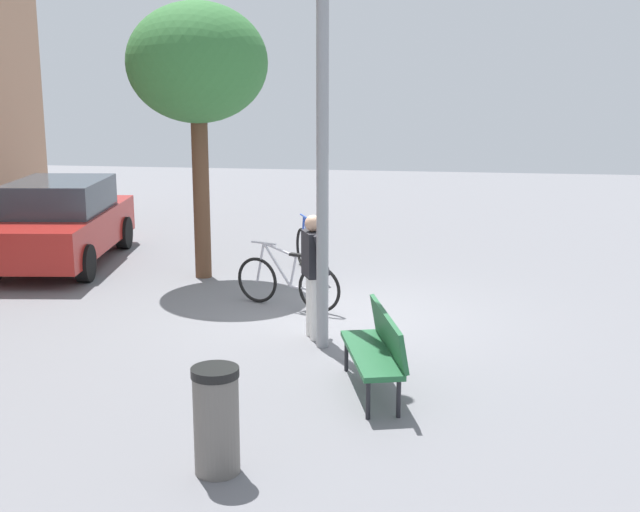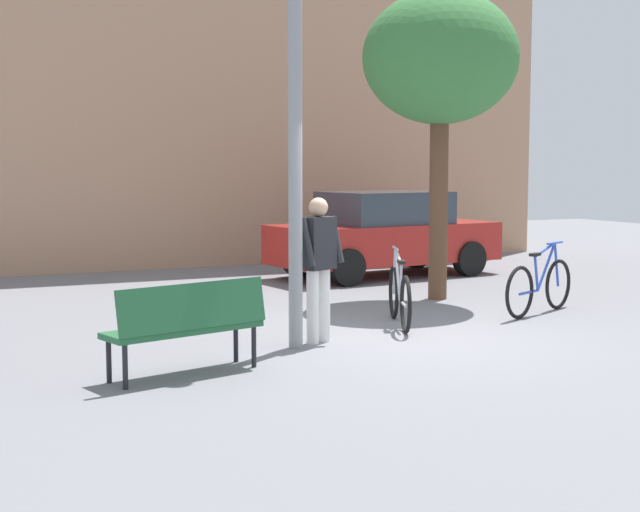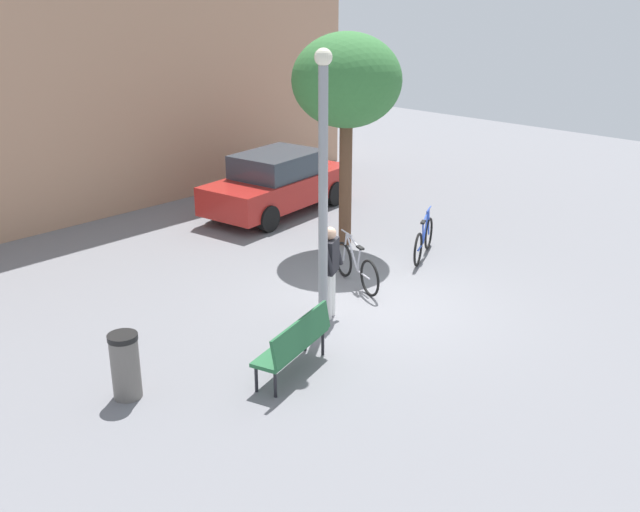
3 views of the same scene
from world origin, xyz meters
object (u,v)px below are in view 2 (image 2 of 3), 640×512
object	(u,v)px
bicycle_silver	(399,296)
bicycle_blue	(540,286)
park_bench	(188,321)
plaza_tree	(440,60)
parked_car_red	(384,234)
lamppost	(295,114)
person_by_lamppost	(319,259)

from	to	relation	value
bicycle_silver	bicycle_blue	bearing A→B (deg)	-0.38
park_bench	bicycle_blue	distance (m)	5.68
plaza_tree	park_bench	bearing A→B (deg)	-145.51
parked_car_red	lamppost	bearing A→B (deg)	-127.03
lamppost	plaza_tree	bearing A→B (deg)	36.61
plaza_tree	lamppost	bearing A→B (deg)	-143.39
lamppost	bicycle_silver	bearing A→B (deg)	23.93
lamppost	park_bench	world-z (taller)	lamppost
park_bench	bicycle_blue	bearing A→B (deg)	16.32
parked_car_red	bicycle_blue	bearing A→B (deg)	-91.34
plaza_tree	parked_car_red	bearing A→B (deg)	77.46
parked_car_red	person_by_lamppost	bearing A→B (deg)	-125.39
bicycle_silver	parked_car_red	world-z (taller)	parked_car_red
plaza_tree	bicycle_silver	xyz separation A→B (m)	(-1.67, -1.77, -3.20)
park_bench	lamppost	bearing A→B (deg)	29.13
lamppost	plaza_tree	distance (m)	4.40
park_bench	plaza_tree	world-z (taller)	plaza_tree
parked_car_red	bicycle_silver	bearing A→B (deg)	-116.55
lamppost	bicycle_blue	size ratio (longest dim) A/B	2.78
lamppost	park_bench	xyz separation A→B (m)	(-1.48, -0.83, -2.04)
plaza_tree	bicycle_blue	bearing A→B (deg)	-73.64
bicycle_blue	bicycle_silver	xyz separation A→B (m)	(-2.20, 0.01, 0.00)
park_bench	bicycle_silver	xyz separation A→B (m)	(3.25, 1.61, -0.16)
lamppost	bicycle_silver	distance (m)	2.93
person_by_lamppost	bicycle_silver	size ratio (longest dim) A/B	0.98
person_by_lamppost	lamppost	bearing A→B (deg)	-154.35
plaza_tree	bicycle_silver	world-z (taller)	plaza_tree
park_bench	person_by_lamppost	bearing A→B (deg)	28.47
park_bench	bicycle_silver	size ratio (longest dim) A/B	0.98
bicycle_blue	plaza_tree	bearing A→B (deg)	106.36
plaza_tree	bicycle_silver	bearing A→B (deg)	-133.37
person_by_lamppost	bicycle_blue	bearing A→B (deg)	9.40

